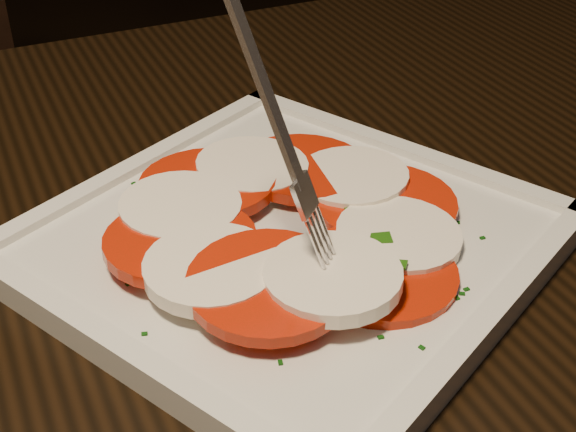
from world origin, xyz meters
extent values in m
cube|color=black|center=(0.23, 0.01, 0.73)|extent=(1.30, 0.96, 0.04)
cylinder|color=black|center=(0.82, 0.28, 0.35)|extent=(0.06, 0.06, 0.71)
cylinder|color=black|center=(0.21, 0.56, 0.21)|extent=(0.04, 0.04, 0.41)
cylinder|color=black|center=(0.27, 0.91, 0.21)|extent=(0.04, 0.04, 0.41)
cube|color=silver|center=(0.25, -0.03, 0.76)|extent=(0.39, 0.39, 0.01)
cylinder|color=red|center=(0.27, -0.10, 0.77)|extent=(0.10, 0.10, 0.02)
cylinder|color=white|center=(0.30, -0.08, 0.77)|extent=(0.08, 0.08, 0.01)
cylinder|color=red|center=(0.32, -0.05, 0.77)|extent=(0.10, 0.10, 0.01)
cylinder|color=white|center=(0.32, -0.01, 0.77)|extent=(0.08, 0.08, 0.01)
cylinder|color=red|center=(0.29, 0.02, 0.77)|extent=(0.10, 0.10, 0.01)
cylinder|color=white|center=(0.26, 0.04, 0.78)|extent=(0.08, 0.08, 0.01)
cylinder|color=red|center=(0.22, 0.04, 0.78)|extent=(0.10, 0.10, 0.01)
cylinder|color=white|center=(0.19, 0.02, 0.78)|extent=(0.08, 0.08, 0.01)
cylinder|color=red|center=(0.18, -0.02, 0.78)|extent=(0.10, 0.10, 0.01)
cylinder|color=white|center=(0.18, -0.06, 0.78)|extent=(0.08, 0.08, 0.01)
cylinder|color=red|center=(0.20, -0.09, 0.78)|extent=(0.10, 0.10, 0.01)
cylinder|color=white|center=(0.23, -0.10, 0.78)|extent=(0.08, 0.08, 0.01)
cube|color=#1E510D|center=(0.27, -0.10, 0.78)|extent=(0.04, 0.04, 0.01)
cube|color=#1E510D|center=(0.22, -0.06, 0.78)|extent=(0.03, 0.03, 0.00)
cube|color=#1E510D|center=(0.24, 0.04, 0.78)|extent=(0.03, 0.04, 0.00)
cube|color=#1E510D|center=(0.29, -0.06, 0.78)|extent=(0.02, 0.04, 0.00)
cube|color=#1E510D|center=(0.28, -0.08, 0.78)|extent=(0.04, 0.03, 0.00)
cube|color=#1E510D|center=(0.29, -0.01, 0.78)|extent=(0.04, 0.02, 0.00)
cube|color=#1E510D|center=(0.25, -0.10, 0.78)|extent=(0.03, 0.01, 0.01)
cube|color=#1E510D|center=(0.23, 0.04, 0.78)|extent=(0.05, 0.02, 0.00)
cube|color=#1E510D|center=(0.20, -0.08, 0.78)|extent=(0.02, 0.03, 0.00)
cube|color=#0C3A0A|center=(0.23, 0.08, 0.77)|extent=(0.00, 0.00, 0.00)
cube|color=#0C3A0A|center=(0.15, 0.00, 0.77)|extent=(0.00, 0.00, 0.00)
cube|color=#0C3A0A|center=(0.33, 0.06, 0.77)|extent=(0.00, 0.00, 0.00)
cube|color=#0C3A0A|center=(0.18, -0.13, 0.77)|extent=(0.00, 0.00, 0.00)
cube|color=#0C3A0A|center=(0.36, 0.01, 0.77)|extent=(0.00, 0.00, 0.00)
cube|color=#0C3A0A|center=(0.30, -0.14, 0.77)|extent=(0.00, 0.00, 0.00)
cube|color=#0C3A0A|center=(0.18, -0.11, 0.77)|extent=(0.00, 0.00, 0.00)
cube|color=#0C3A0A|center=(0.28, 0.07, 0.77)|extent=(0.00, 0.00, 0.00)
cube|color=#0C3A0A|center=(0.13, -0.07, 0.77)|extent=(0.00, 0.00, 0.00)
cube|color=#0C3A0A|center=(0.14, -0.03, 0.77)|extent=(0.00, 0.00, 0.00)
cube|color=#0C3A0A|center=(0.21, 0.06, 0.77)|extent=(0.00, 0.00, 0.00)
cube|color=#0C3A0A|center=(0.36, 0.03, 0.77)|extent=(0.00, 0.00, 0.00)
cube|color=#0C3A0A|center=(0.31, 0.05, 0.77)|extent=(0.00, 0.00, 0.00)
cube|color=#0C3A0A|center=(0.26, 0.09, 0.77)|extent=(0.00, 0.00, 0.00)
cube|color=#0C3A0A|center=(0.35, -0.08, 0.77)|extent=(0.00, 0.00, 0.00)
cube|color=#0C3A0A|center=(0.29, -0.12, 0.77)|extent=(0.00, 0.00, 0.00)
cube|color=#0C3A0A|center=(0.36, -0.05, 0.77)|extent=(0.00, 0.00, 0.00)
cube|color=#0C3A0A|center=(0.31, -0.14, 0.77)|extent=(0.00, 0.00, 0.00)
cube|color=#0C3A0A|center=(0.30, -0.14, 0.77)|extent=(0.00, 0.00, 0.00)
cube|color=#0C3A0A|center=(0.24, -0.15, 0.77)|extent=(0.00, 0.00, 0.00)
cube|color=#0C3A0A|center=(0.19, 0.08, 0.77)|extent=(0.00, 0.00, 0.00)
cube|color=#0C3A0A|center=(0.36, 0.01, 0.77)|extent=(0.00, 0.00, 0.00)
cube|color=#0C3A0A|center=(0.35, -0.01, 0.77)|extent=(0.00, 0.00, 0.00)
cube|color=#0C3A0A|center=(0.32, 0.04, 0.77)|extent=(0.00, 0.00, 0.00)
cube|color=#0C3A0A|center=(0.31, -0.12, 0.77)|extent=(0.00, 0.00, 0.00)
cube|color=#0C3A0A|center=(0.35, -0.11, 0.77)|extent=(0.00, 0.00, 0.00)
cube|color=#0C3A0A|center=(0.25, -0.16, 0.77)|extent=(0.00, 0.00, 0.00)
camera|label=1|loc=(0.01, -0.40, 1.08)|focal=50.00mm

